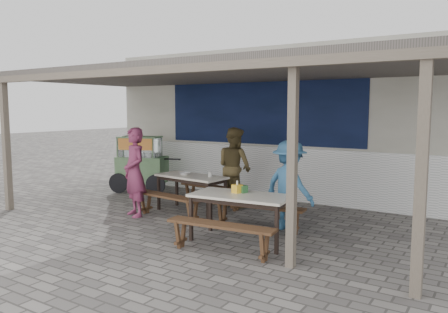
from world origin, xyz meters
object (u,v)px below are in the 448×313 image
at_px(table_left, 191,179).
at_px(donation_box, 242,189).
at_px(vendor_cart, 141,162).
at_px(patron_right_table, 289,186).
at_px(patron_street_side, 135,172).
at_px(bench_left_wall, 212,191).
at_px(bench_right_wall, 257,211).
at_px(bench_right_street, 220,231).
at_px(bench_left_street, 168,201).
at_px(tissue_box, 237,189).
at_px(patron_wall_side, 234,167).
at_px(condiment_bowl, 185,174).
at_px(condiment_jar, 210,174).
at_px(table_right, 241,199).

xyz_separation_m(table_left, donation_box, (1.75, -0.98, 0.14)).
bearing_deg(vendor_cart, patron_right_table, -34.22).
height_order(table_left, patron_street_side, patron_street_side).
relative_size(bench_left_wall, bench_right_wall, 0.95).
bearing_deg(vendor_cart, bench_right_street, -53.72).
distance_m(bench_left_street, tissue_box, 1.88).
bearing_deg(patron_wall_side, table_left, 84.45).
distance_m(bench_right_wall, patron_right_table, 0.69).
relative_size(bench_left_street, bench_left_wall, 1.00).
bearing_deg(bench_right_wall, bench_left_wall, 141.13).
xyz_separation_m(bench_right_street, condiment_bowl, (-2.03, 1.82, 0.43)).
xyz_separation_m(bench_left_wall, condiment_jar, (0.33, -0.55, 0.46)).
height_order(vendor_cart, patron_wall_side, patron_wall_side).
bearing_deg(table_left, table_right, -25.82).
relative_size(bench_right_street, patron_street_side, 0.97).
height_order(patron_wall_side, tissue_box, patron_wall_side).
xyz_separation_m(table_left, bench_right_street, (1.89, -1.82, -0.33)).
bearing_deg(tissue_box, vendor_cart, 152.30).
distance_m(patron_right_table, donation_box, 0.96).
height_order(table_right, condiment_bowl, condiment_bowl).
xyz_separation_m(vendor_cart, donation_box, (4.12, -2.06, 0.05)).
xyz_separation_m(table_right, bench_right_wall, (-0.07, 0.69, -0.33)).
relative_size(donation_box, condiment_bowl, 0.79).
xyz_separation_m(vendor_cart, patron_street_side, (1.63, -1.91, 0.11)).
relative_size(bench_left_street, patron_wall_side, 0.94).
height_order(bench_right_street, patron_right_table, patron_right_table).
bearing_deg(condiment_bowl, bench_right_wall, -13.26).
bearing_deg(bench_right_wall, vendor_cart, 153.66).
distance_m(bench_left_wall, condiment_jar, 0.79).
relative_size(table_right, bench_right_wall, 0.97).
height_order(vendor_cart, condiment_bowl, vendor_cart).
height_order(patron_street_side, patron_right_table, patron_street_side).
xyz_separation_m(vendor_cart, patron_wall_side, (2.81, -0.14, 0.09)).
bearing_deg(donation_box, tissue_box, -121.22).
distance_m(table_left, bench_right_wall, 1.84).
xyz_separation_m(bench_left_street, patron_right_table, (2.25, 0.52, 0.43)).
relative_size(bench_right_wall, vendor_cart, 1.02).
height_order(bench_left_wall, bench_right_street, same).
relative_size(bench_right_wall, donation_box, 9.80).
distance_m(table_left, tissue_box, 2.01).
distance_m(bench_left_wall, condiment_bowl, 0.81).
xyz_separation_m(patron_wall_side, condiment_jar, (-0.04, -0.86, -0.05)).
distance_m(bench_right_street, condiment_jar, 2.46).
height_order(patron_wall_side, condiment_jar, patron_wall_side).
bearing_deg(table_left, bench_left_wall, 90.00).
xyz_separation_m(table_left, bench_left_wall, (0.07, 0.64, -0.33)).
bearing_deg(bench_right_wall, patron_right_table, 31.72).
bearing_deg(patron_wall_side, vendor_cart, 16.49).
bearing_deg(condiment_bowl, bench_left_wall, 71.78).
relative_size(vendor_cart, patron_right_table, 1.06).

